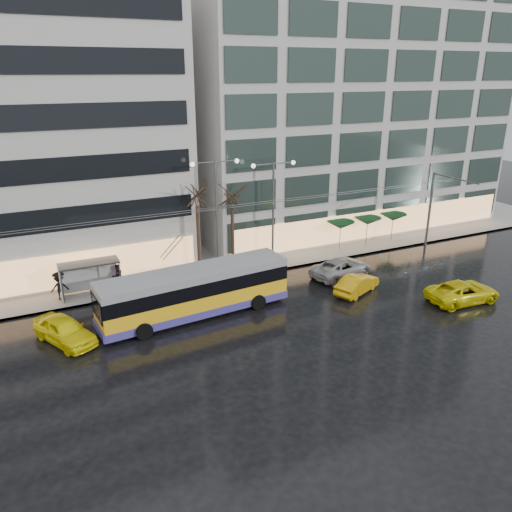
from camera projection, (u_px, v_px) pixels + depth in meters
ground at (252, 337)px, 30.91m from camera, size 140.00×140.00×0.00m
sidewalk at (205, 259)px, 43.54m from camera, size 80.00×10.00×0.15m
kerb at (226, 279)px, 39.35m from camera, size 80.00×0.10×0.15m
building_right at (342, 101)px, 50.23m from camera, size 32.00×14.00×25.00m
trolleybus at (195, 293)px, 33.19m from camera, size 13.11×5.34×6.00m
catenary at (218, 235)px, 36.55m from camera, size 42.24×5.12×7.00m
bus_shelter at (84, 271)px, 35.90m from camera, size 4.20×1.60×2.51m
street_lamp_near at (216, 201)px, 38.77m from camera, size 3.96×0.36×9.03m
street_lamp_far at (273, 198)px, 40.88m from camera, size 3.96×0.36×8.53m
tree_a at (196, 189)px, 37.96m from camera, size 3.20×3.20×8.40m
tree_b at (232, 193)px, 39.57m from camera, size 3.20×3.20×7.70m
parasol_a at (341, 225)px, 45.01m from camera, size 2.50×2.50×2.65m
parasol_b at (368, 221)px, 46.21m from camera, size 2.50×2.50×2.65m
parasol_c at (393, 217)px, 47.42m from camera, size 2.50×2.50×2.65m
taxi_a at (64, 330)px, 30.13m from camera, size 3.83×5.09×1.62m
taxi_b at (357, 284)px, 36.93m from camera, size 4.45×3.03×1.39m
taxi_c at (463, 292)px, 35.50m from camera, size 5.58×2.91×1.50m
sedan_silver at (341, 268)px, 39.83m from camera, size 5.80×3.63×1.50m
pedestrian_a at (114, 278)px, 35.71m from camera, size 1.25×1.26×2.19m
pedestrian_b at (118, 276)px, 37.38m from camera, size 1.01×0.85×1.86m
pedestrian_c at (59, 285)px, 35.36m from camera, size 1.21×0.83×2.11m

